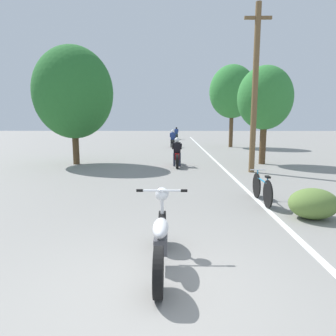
# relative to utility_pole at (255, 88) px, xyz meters

# --- Properties ---
(ground_plane) EXTENTS (120.00, 120.00, 0.00)m
(ground_plane) POSITION_rel_utility_pole_xyz_m (-3.53, -9.25, -3.53)
(ground_plane) COLOR gray
(lane_stripe_edge) EXTENTS (0.14, 48.00, 0.01)m
(lane_stripe_edge) POSITION_rel_utility_pole_xyz_m (-1.04, 3.44, -3.53)
(lane_stripe_edge) COLOR white
(lane_stripe_edge) RESTS_ON ground
(utility_pole) EXTENTS (1.10, 0.24, 6.88)m
(utility_pole) POSITION_rel_utility_pole_xyz_m (0.00, 0.00, 0.00)
(utility_pole) COLOR brown
(utility_pole) RESTS_ON ground
(roadside_tree_right_near) EXTENTS (2.74, 2.46, 4.90)m
(roadside_tree_right_near) POSITION_rel_utility_pole_xyz_m (1.19, 2.50, -0.23)
(roadside_tree_right_near) COLOR #513A23
(roadside_tree_right_near) RESTS_ON ground
(roadside_tree_right_far) EXTENTS (3.73, 3.36, 6.68)m
(roadside_tree_right_far) POSITION_rel_utility_pole_xyz_m (1.47, 12.33, 0.99)
(roadside_tree_right_far) COLOR #513A23
(roadside_tree_right_far) RESTS_ON ground
(roadside_tree_left) EXTENTS (3.93, 3.54, 5.84)m
(roadside_tree_left) POSITION_rel_utility_pole_xyz_m (-8.35, 2.31, 0.03)
(roadside_tree_left) COLOR #513A23
(roadside_tree_left) RESTS_ON ground
(roadside_bush) EXTENTS (1.10, 0.88, 0.70)m
(roadside_bush) POSITION_rel_utility_pole_xyz_m (-0.23, -6.20, -3.18)
(roadside_bush) COLOR #5B7A38
(roadside_bush) RESTS_ON ground
(motorcycle_foreground) EXTENTS (0.85, 2.16, 1.10)m
(motorcycle_foreground) POSITION_rel_utility_pole_xyz_m (-3.61, -8.50, -3.08)
(motorcycle_foreground) COLOR black
(motorcycle_foreground) RESTS_ON ground
(motorcycle_rider_lead) EXTENTS (0.50, 2.13, 1.40)m
(motorcycle_rider_lead) POSITION_rel_utility_pole_xyz_m (-3.20, 1.66, -3.00)
(motorcycle_rider_lead) COLOR black
(motorcycle_rider_lead) RESTS_ON ground
(motorcycle_rider_mid) EXTENTS (0.50, 2.10, 1.47)m
(motorcycle_rider_mid) POSITION_rel_utility_pole_xyz_m (-3.39, 11.94, -2.98)
(motorcycle_rider_mid) COLOR black
(motorcycle_rider_mid) RESTS_ON ground
(motorcycle_rider_far) EXTENTS (0.50, 2.11, 1.43)m
(motorcycle_rider_far) POSITION_rel_utility_pole_xyz_m (-2.94, 22.45, -3.00)
(motorcycle_rider_far) COLOR black
(motorcycle_rider_far) RESTS_ON ground
(bicycle_parked) EXTENTS (0.44, 1.75, 0.84)m
(bicycle_parked) POSITION_rel_utility_pole_xyz_m (-0.99, -4.86, -3.15)
(bicycle_parked) COLOR black
(bicycle_parked) RESTS_ON ground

